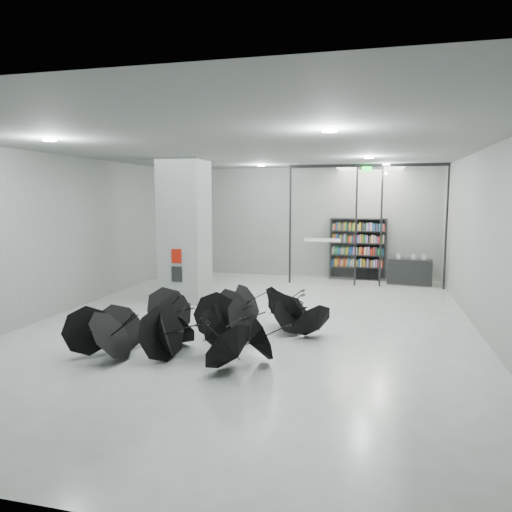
% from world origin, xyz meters
% --- Properties ---
extents(room, '(14.00, 14.02, 4.01)m').
position_xyz_m(room, '(0.00, 0.00, 2.84)').
color(room, gray).
rests_on(room, ground).
extents(column, '(1.20, 1.20, 4.00)m').
position_xyz_m(column, '(-2.50, 2.00, 2.00)').
color(column, slate).
rests_on(column, ground).
extents(fire_cabinet, '(0.28, 0.04, 0.38)m').
position_xyz_m(fire_cabinet, '(-2.50, 1.38, 1.35)').
color(fire_cabinet, '#A50A07').
rests_on(fire_cabinet, column).
extents(info_panel, '(0.30, 0.03, 0.42)m').
position_xyz_m(info_panel, '(-2.50, 1.38, 0.85)').
color(info_panel, black).
rests_on(info_panel, column).
extents(exit_sign, '(0.30, 0.06, 0.15)m').
position_xyz_m(exit_sign, '(2.40, 5.30, 3.82)').
color(exit_sign, '#0CE533').
rests_on(exit_sign, room).
extents(glass_partition, '(5.06, 0.08, 4.00)m').
position_xyz_m(glass_partition, '(2.39, 5.50, 2.18)').
color(glass_partition, silver).
rests_on(glass_partition, ground).
extents(bookshelf, '(1.99, 0.41, 2.18)m').
position_xyz_m(bookshelf, '(2.14, 6.75, 1.09)').
color(bookshelf, black).
rests_on(bookshelf, ground).
extents(shop_counter, '(1.50, 0.73, 0.86)m').
position_xyz_m(shop_counter, '(3.89, 6.13, 0.43)').
color(shop_counter, black).
rests_on(shop_counter, ground).
extents(umbrella_cluster, '(5.28, 4.70, 1.26)m').
position_xyz_m(umbrella_cluster, '(-0.51, -1.70, 0.30)').
color(umbrella_cluster, black).
rests_on(umbrella_cluster, ground).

